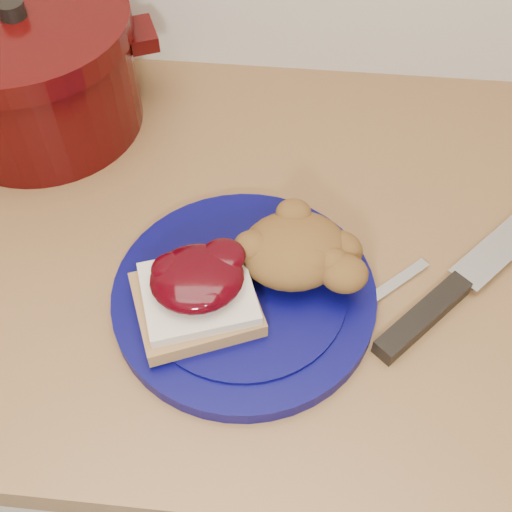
# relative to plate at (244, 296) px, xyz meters

# --- Properties ---
(base_cabinet) EXTENTS (4.00, 0.60, 0.86)m
(base_cabinet) POSITION_rel_plate_xyz_m (-0.05, 0.09, -0.48)
(base_cabinet) COLOR beige
(base_cabinet) RESTS_ON floor
(plate) EXTENTS (0.33, 0.33, 0.02)m
(plate) POSITION_rel_plate_xyz_m (0.00, 0.00, 0.00)
(plate) COLOR #050440
(plate) RESTS_ON wood_countertop
(sandwich) EXTENTS (0.14, 0.13, 0.06)m
(sandwich) POSITION_rel_plate_xyz_m (-0.04, -0.03, 0.04)
(sandwich) COLOR olive
(sandwich) RESTS_ON plate
(stuffing_mound) EXTENTS (0.13, 0.12, 0.05)m
(stuffing_mound) POSITION_rel_plate_xyz_m (0.05, 0.03, 0.04)
(stuffing_mound) COLOR brown
(stuffing_mound) RESTS_ON plate
(chef_knife) EXTENTS (0.24, 0.26, 0.02)m
(chef_knife) POSITION_rel_plate_xyz_m (0.21, 0.03, 0.00)
(chef_knife) COLOR black
(chef_knife) RESTS_ON wood_countertop
(butter_knife) EXTENTS (0.12, 0.11, 0.00)m
(butter_knife) POSITION_rel_plate_xyz_m (0.13, 0.01, -0.01)
(butter_knife) COLOR silver
(butter_knife) RESTS_ON wood_countertop
(dutch_oven) EXTENTS (0.33, 0.33, 0.16)m
(dutch_oven) POSITION_rel_plate_xyz_m (-0.28, 0.25, 0.07)
(dutch_oven) COLOR #350505
(dutch_oven) RESTS_ON wood_countertop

